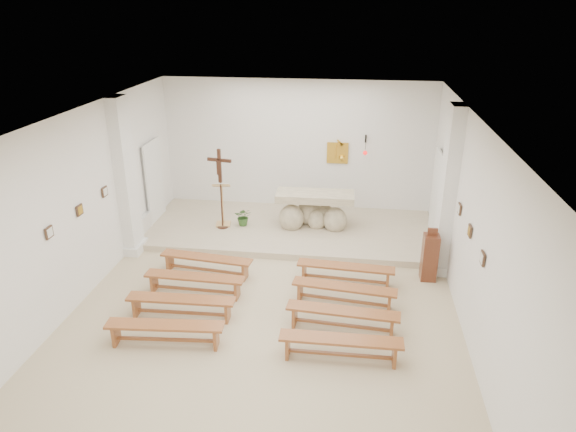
# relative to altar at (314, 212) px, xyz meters

# --- Properties ---
(ground) EXTENTS (7.00, 10.00, 0.00)m
(ground) POSITION_rel_altar_xyz_m (-0.58, -3.59, -0.52)
(ground) COLOR #C3B28D
(ground) RESTS_ON ground
(wall_left) EXTENTS (0.02, 10.00, 3.50)m
(wall_left) POSITION_rel_altar_xyz_m (-4.07, -3.59, 1.23)
(wall_left) COLOR white
(wall_left) RESTS_ON ground
(wall_right) EXTENTS (0.02, 10.00, 3.50)m
(wall_right) POSITION_rel_altar_xyz_m (2.91, -3.59, 1.23)
(wall_right) COLOR white
(wall_right) RESTS_ON ground
(wall_back) EXTENTS (7.00, 0.02, 3.50)m
(wall_back) POSITION_rel_altar_xyz_m (-0.58, 1.40, 1.23)
(wall_back) COLOR white
(wall_back) RESTS_ON ground
(ceiling) EXTENTS (7.00, 10.00, 0.02)m
(ceiling) POSITION_rel_altar_xyz_m (-0.58, -3.59, 2.97)
(ceiling) COLOR silver
(ceiling) RESTS_ON wall_back
(sanctuary_platform) EXTENTS (6.98, 3.00, 0.15)m
(sanctuary_platform) POSITION_rel_altar_xyz_m (-0.58, -0.09, -0.45)
(sanctuary_platform) COLOR #BFAF93
(sanctuary_platform) RESTS_ON ground
(pilaster_left) EXTENTS (0.26, 0.55, 3.50)m
(pilaster_left) POSITION_rel_altar_xyz_m (-3.95, -1.59, 1.23)
(pilaster_left) COLOR white
(pilaster_left) RESTS_ON ground
(pilaster_right) EXTENTS (0.26, 0.55, 3.50)m
(pilaster_right) POSITION_rel_altar_xyz_m (2.79, -1.59, 1.23)
(pilaster_right) COLOR white
(pilaster_right) RESTS_ON ground
(gold_wall_relief) EXTENTS (0.55, 0.04, 0.55)m
(gold_wall_relief) POSITION_rel_altar_xyz_m (0.47, 1.37, 1.13)
(gold_wall_relief) COLOR gold
(gold_wall_relief) RESTS_ON wall_back
(sanctuary_lamp) EXTENTS (0.11, 0.36, 0.44)m
(sanctuary_lamp) POSITION_rel_altar_xyz_m (1.17, 1.11, 1.29)
(sanctuary_lamp) COLOR black
(sanctuary_lamp) RESTS_ON wall_back
(station_frame_left_front) EXTENTS (0.03, 0.20, 0.20)m
(station_frame_left_front) POSITION_rel_altar_xyz_m (-4.05, -4.39, 1.20)
(station_frame_left_front) COLOR #412B1C
(station_frame_left_front) RESTS_ON wall_left
(station_frame_left_mid) EXTENTS (0.03, 0.20, 0.20)m
(station_frame_left_mid) POSITION_rel_altar_xyz_m (-4.05, -3.39, 1.20)
(station_frame_left_mid) COLOR #412B1C
(station_frame_left_mid) RESTS_ON wall_left
(station_frame_left_rear) EXTENTS (0.03, 0.20, 0.20)m
(station_frame_left_rear) POSITION_rel_altar_xyz_m (-4.05, -2.39, 1.20)
(station_frame_left_rear) COLOR #412B1C
(station_frame_left_rear) RESTS_ON wall_left
(station_frame_right_front) EXTENTS (0.03, 0.20, 0.20)m
(station_frame_right_front) POSITION_rel_altar_xyz_m (2.89, -4.39, 1.20)
(station_frame_right_front) COLOR #412B1C
(station_frame_right_front) RESTS_ON wall_right
(station_frame_right_mid) EXTENTS (0.03, 0.20, 0.20)m
(station_frame_right_mid) POSITION_rel_altar_xyz_m (2.89, -3.39, 1.20)
(station_frame_right_mid) COLOR #412B1C
(station_frame_right_mid) RESTS_ON wall_right
(station_frame_right_rear) EXTENTS (0.03, 0.20, 0.20)m
(station_frame_right_rear) POSITION_rel_altar_xyz_m (2.89, -2.39, 1.20)
(station_frame_right_rear) COLOR #412B1C
(station_frame_right_rear) RESTS_ON wall_right
(radiator_left) EXTENTS (0.10, 0.85, 0.52)m
(radiator_left) POSITION_rel_altar_xyz_m (-4.01, -0.89, -0.25)
(radiator_left) COLOR silver
(radiator_left) RESTS_ON ground
(radiator_right) EXTENTS (0.10, 0.85, 0.52)m
(radiator_right) POSITION_rel_altar_xyz_m (2.85, -0.89, -0.25)
(radiator_right) COLOR silver
(radiator_right) RESTS_ON ground
(altar) EXTENTS (1.88, 0.87, 0.96)m
(altar) POSITION_rel_altar_xyz_m (0.00, 0.00, 0.00)
(altar) COLOR beige
(altar) RESTS_ON sanctuary_platform
(lectern) EXTENTS (0.46, 0.40, 1.15)m
(lectern) POSITION_rel_altar_xyz_m (-2.22, -0.22, 0.20)
(lectern) COLOR tan
(lectern) RESTS_ON sanctuary_platform
(crucifix_stand) EXTENTS (0.60, 0.26, 1.98)m
(crucifix_stand) POSITION_rel_altar_xyz_m (-2.20, -0.36, 0.77)
(crucifix_stand) COLOR #3E1F13
(crucifix_stand) RESTS_ON sanctuary_platform
(potted_plant) EXTENTS (0.44, 0.40, 0.46)m
(potted_plant) POSITION_rel_altar_xyz_m (-1.72, -0.16, -0.14)
(potted_plant) COLOR #2C5321
(potted_plant) RESTS_ON sanctuary_platform
(donation_pedestal) EXTENTS (0.31, 0.31, 1.14)m
(donation_pedestal) POSITION_rel_altar_xyz_m (2.52, -2.02, -0.02)
(donation_pedestal) COLOR brown
(donation_pedestal) RESTS_ON ground
(bench_left_front) EXTENTS (1.96, 0.53, 0.41)m
(bench_left_front) POSITION_rel_altar_xyz_m (-2.01, -2.43, -0.21)
(bench_left_front) COLOR #9C572D
(bench_left_front) RESTS_ON ground
(bench_right_front) EXTENTS (1.95, 0.44, 0.41)m
(bench_right_front) POSITION_rel_altar_xyz_m (0.86, -2.43, -0.21)
(bench_right_front) COLOR #9C572D
(bench_right_front) RESTS_ON ground
(bench_left_second) EXTENTS (1.95, 0.36, 0.41)m
(bench_left_second) POSITION_rel_altar_xyz_m (-2.01, -3.24, -0.21)
(bench_left_second) COLOR #9C572D
(bench_left_second) RESTS_ON ground
(bench_right_second) EXTENTS (1.96, 0.53, 0.41)m
(bench_right_second) POSITION_rel_altar_xyz_m (0.86, -3.24, -0.21)
(bench_right_second) COLOR #9C572D
(bench_right_second) RESTS_ON ground
(bench_left_third) EXTENTS (1.95, 0.37, 0.41)m
(bench_left_third) POSITION_rel_altar_xyz_m (-2.01, -4.04, -0.21)
(bench_left_third) COLOR #9C572D
(bench_left_third) RESTS_ON ground
(bench_right_third) EXTENTS (1.96, 0.45, 0.41)m
(bench_right_third) POSITION_rel_altar_xyz_m (0.86, -4.04, -0.21)
(bench_right_third) COLOR #9C572D
(bench_right_third) RESTS_ON ground
(bench_left_fourth) EXTENTS (1.96, 0.46, 0.41)m
(bench_left_fourth) POSITION_rel_altar_xyz_m (-2.01, -4.85, -0.21)
(bench_left_fourth) COLOR #9C572D
(bench_left_fourth) RESTS_ON ground
(bench_right_fourth) EXTENTS (1.94, 0.33, 0.41)m
(bench_right_fourth) POSITION_rel_altar_xyz_m (0.86, -4.85, -0.21)
(bench_right_fourth) COLOR #9C572D
(bench_right_fourth) RESTS_ON ground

